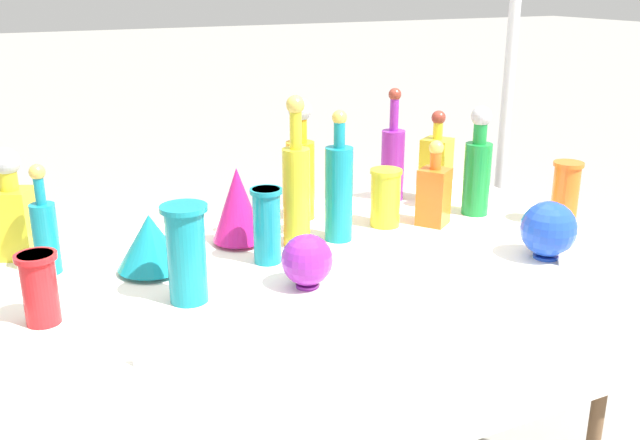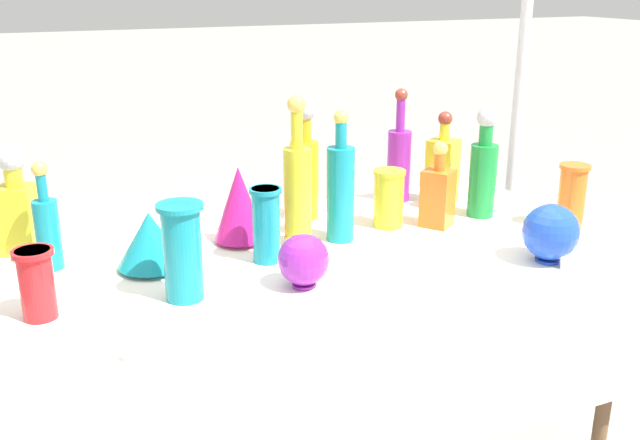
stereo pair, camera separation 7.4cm
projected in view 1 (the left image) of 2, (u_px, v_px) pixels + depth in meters
display_table at (327, 281)px, 1.97m from camera, size 1.74×0.92×0.76m
tall_bottle_0 at (300, 167)px, 2.23m from camera, size 0.09×0.09×0.38m
tall_bottle_1 at (45, 231)px, 1.83m from camera, size 0.06×0.06×0.29m
tall_bottle_2 at (477, 169)px, 2.27m from camera, size 0.09×0.09×0.35m
tall_bottle_3 at (296, 188)px, 2.00m from camera, size 0.08×0.08×0.43m
tall_bottle_4 at (339, 189)px, 2.05m from camera, size 0.08×0.08×0.38m
tall_bottle_5 at (393, 159)px, 2.42m from camera, size 0.08×0.08×0.38m
square_decanter_0 at (13, 211)px, 1.93m from camera, size 0.13×0.13×0.31m
square_decanter_1 at (434, 192)px, 2.19m from camera, size 0.12×0.12×0.27m
square_decanter_2 at (436, 166)px, 2.41m from camera, size 0.12×0.12×0.31m
slender_vase_0 at (566, 191)px, 2.19m from camera, size 0.09×0.09×0.20m
slender_vase_1 at (39, 286)px, 1.56m from camera, size 0.09×0.09×0.16m
slender_vase_2 at (385, 196)px, 2.18m from camera, size 0.10×0.10×0.18m
slender_vase_3 at (186, 251)px, 1.66m from camera, size 0.11×0.11×0.24m
slender_vase_4 at (267, 223)px, 1.90m from camera, size 0.09×0.09×0.21m
fluted_vase_0 at (238, 205)px, 2.03m from camera, size 0.15×0.15×0.23m
fluted_vase_1 at (151, 242)px, 1.84m from camera, size 0.18×0.18×0.16m
round_bowl_0 at (307, 260)px, 1.75m from camera, size 0.13×0.13×0.14m
round_bowl_1 at (548, 229)px, 1.93m from camera, size 0.15×0.15×0.16m
price_tag_left at (568, 257)px, 1.91m from camera, size 0.05×0.02×0.04m
price_tag_center at (146, 356)px, 1.41m from camera, size 0.05×0.03×0.04m
price_tag_right at (162, 349)px, 1.44m from camera, size 0.06×0.03×0.04m
cardboard_box_behind_left at (176, 305)px, 3.12m from camera, size 0.41×0.44×0.33m
cardboard_box_behind_right at (240, 318)px, 2.93m from camera, size 0.47×0.43×0.40m
canopy_pole at (504, 134)px, 2.83m from camera, size 0.18×0.18×2.30m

